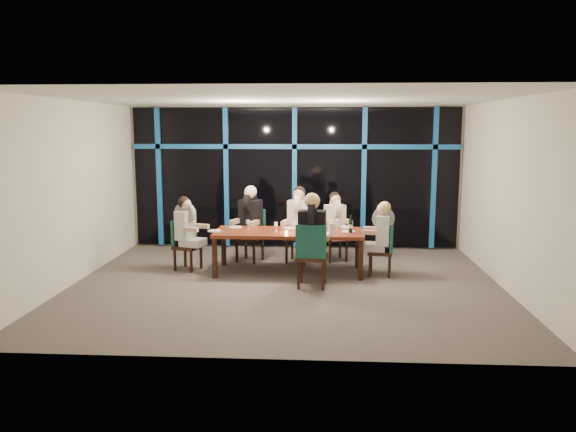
{
  "coord_description": "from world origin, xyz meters",
  "views": [
    {
      "loc": [
        0.57,
        -8.9,
        2.55
      ],
      "look_at": [
        0.0,
        0.6,
        1.05
      ],
      "focal_mm": 35.0,
      "sensor_mm": 36.0,
      "label": 1
    }
  ],
  "objects_px": {
    "dining_table": "(289,235)",
    "chair_far_left": "(252,232)",
    "chair_end_left": "(184,242)",
    "diner_end_left": "(187,222)",
    "diner_end_right": "(381,227)",
    "diner_near_mid": "(312,226)",
    "chair_far_mid": "(300,233)",
    "chair_far_right": "(334,234)",
    "wine_bottle": "(350,226)",
    "diner_far_right": "(335,216)",
    "water_pitcher": "(331,229)",
    "diner_far_mid": "(299,213)",
    "chair_near_mid": "(312,252)",
    "diner_far_left": "(250,212)",
    "chair_end_right": "(385,248)"
  },
  "relations": [
    {
      "from": "dining_table",
      "to": "chair_far_left",
      "type": "bearing_deg",
      "value": 130.31
    },
    {
      "from": "chair_end_right",
      "to": "chair_near_mid",
      "type": "bearing_deg",
      "value": -46.67
    },
    {
      "from": "chair_end_left",
      "to": "diner_end_left",
      "type": "bearing_deg",
      "value": -90.0
    },
    {
      "from": "chair_far_left",
      "to": "diner_far_left",
      "type": "xyz_separation_m",
      "value": [
        -0.03,
        -0.08,
        0.39
      ]
    },
    {
      "from": "diner_far_left",
      "to": "diner_end_right",
      "type": "relative_size",
      "value": 1.12
    },
    {
      "from": "dining_table",
      "to": "diner_far_mid",
      "type": "height_order",
      "value": "diner_far_mid"
    },
    {
      "from": "diner_end_right",
      "to": "diner_near_mid",
      "type": "bearing_deg",
      "value": -47.39
    },
    {
      "from": "chair_far_left",
      "to": "chair_end_right",
      "type": "bearing_deg",
      "value": -2.1
    },
    {
      "from": "dining_table",
      "to": "diner_near_mid",
      "type": "relative_size",
      "value": 2.55
    },
    {
      "from": "diner_far_mid",
      "to": "diner_end_right",
      "type": "xyz_separation_m",
      "value": [
        1.46,
        -0.9,
        -0.1
      ]
    },
    {
      "from": "diner_far_mid",
      "to": "water_pitcher",
      "type": "bearing_deg",
      "value": -46.48
    },
    {
      "from": "diner_end_right",
      "to": "water_pitcher",
      "type": "relative_size",
      "value": 4.61
    },
    {
      "from": "chair_far_left",
      "to": "wine_bottle",
      "type": "xyz_separation_m",
      "value": [
        1.85,
        -1.0,
        0.31
      ]
    },
    {
      "from": "dining_table",
      "to": "diner_near_mid",
      "type": "height_order",
      "value": "diner_near_mid"
    },
    {
      "from": "chair_end_left",
      "to": "diner_end_left",
      "type": "relative_size",
      "value": 1.03
    },
    {
      "from": "chair_near_mid",
      "to": "dining_table",
      "type": "bearing_deg",
      "value": -61.57
    },
    {
      "from": "diner_end_left",
      "to": "chair_far_mid",
      "type": "bearing_deg",
      "value": -49.4
    },
    {
      "from": "chair_far_mid",
      "to": "chair_far_right",
      "type": "distance_m",
      "value": 0.67
    },
    {
      "from": "wine_bottle",
      "to": "diner_far_left",
      "type": "bearing_deg",
      "value": 153.85
    },
    {
      "from": "diner_far_right",
      "to": "chair_far_right",
      "type": "bearing_deg",
      "value": 90.0
    },
    {
      "from": "dining_table",
      "to": "diner_far_left",
      "type": "height_order",
      "value": "diner_far_left"
    },
    {
      "from": "diner_far_right",
      "to": "wine_bottle",
      "type": "height_order",
      "value": "diner_far_right"
    },
    {
      "from": "chair_far_right",
      "to": "diner_far_right",
      "type": "xyz_separation_m",
      "value": [
        0.03,
        -0.07,
        0.36
      ]
    },
    {
      "from": "chair_end_left",
      "to": "chair_near_mid",
      "type": "xyz_separation_m",
      "value": [
        2.33,
        -1.06,
        0.07
      ]
    },
    {
      "from": "chair_end_left",
      "to": "wine_bottle",
      "type": "xyz_separation_m",
      "value": [
        2.99,
        -0.2,
        0.36
      ]
    },
    {
      "from": "chair_end_right",
      "to": "chair_near_mid",
      "type": "relative_size",
      "value": 0.85
    },
    {
      "from": "chair_far_right",
      "to": "chair_end_left",
      "type": "bearing_deg",
      "value": 179.01
    },
    {
      "from": "diner_far_mid",
      "to": "dining_table",
      "type": "bearing_deg",
      "value": -86.17
    },
    {
      "from": "diner_far_right",
      "to": "wine_bottle",
      "type": "xyz_separation_m",
      "value": [
        0.23,
        -1.05,
        -0.0
      ]
    },
    {
      "from": "diner_end_right",
      "to": "dining_table",
      "type": "bearing_deg",
      "value": -84.09
    },
    {
      "from": "chair_end_left",
      "to": "diner_far_mid",
      "type": "distance_m",
      "value": 2.21
    },
    {
      "from": "chair_far_right",
      "to": "wine_bottle",
      "type": "xyz_separation_m",
      "value": [
        0.26,
        -1.13,
        0.36
      ]
    },
    {
      "from": "chair_far_mid",
      "to": "diner_far_left",
      "type": "height_order",
      "value": "diner_far_left"
    },
    {
      "from": "chair_near_mid",
      "to": "water_pitcher",
      "type": "xyz_separation_m",
      "value": [
        0.32,
        0.71,
        0.26
      ]
    },
    {
      "from": "diner_far_mid",
      "to": "chair_far_mid",
      "type": "bearing_deg",
      "value": 90.0
    },
    {
      "from": "diner_end_right",
      "to": "diner_far_left",
      "type": "bearing_deg",
      "value": -101.74
    },
    {
      "from": "wine_bottle",
      "to": "diner_far_right",
      "type": "bearing_deg",
      "value": 102.56
    },
    {
      "from": "chair_far_left",
      "to": "chair_near_mid",
      "type": "distance_m",
      "value": 2.21
    },
    {
      "from": "wine_bottle",
      "to": "diner_end_left",
      "type": "bearing_deg",
      "value": 176.58
    },
    {
      "from": "dining_table",
      "to": "wine_bottle",
      "type": "relative_size",
      "value": 8.34
    },
    {
      "from": "chair_end_right",
      "to": "diner_far_left",
      "type": "distance_m",
      "value": 2.69
    },
    {
      "from": "diner_end_right",
      "to": "diner_near_mid",
      "type": "xyz_separation_m",
      "value": [
        -1.18,
        -0.77,
        0.15
      ]
    },
    {
      "from": "dining_table",
      "to": "chair_end_right",
      "type": "xyz_separation_m",
      "value": [
        1.68,
        -0.11,
        -0.19
      ]
    },
    {
      "from": "water_pitcher",
      "to": "diner_far_mid",
      "type": "bearing_deg",
      "value": 132.12
    },
    {
      "from": "chair_far_mid",
      "to": "chair_end_left",
      "type": "height_order",
      "value": "chair_far_mid"
    },
    {
      "from": "dining_table",
      "to": "chair_near_mid",
      "type": "height_order",
      "value": "chair_near_mid"
    },
    {
      "from": "chair_end_left",
      "to": "chair_far_mid",
      "type": "bearing_deg",
      "value": -50.71
    },
    {
      "from": "chair_end_right",
      "to": "diner_end_left",
      "type": "relative_size",
      "value": 1.0
    },
    {
      "from": "diner_end_left",
      "to": "wine_bottle",
      "type": "xyz_separation_m",
      "value": [
        2.91,
        -0.17,
        -0.0
      ]
    },
    {
      "from": "chair_far_right",
      "to": "water_pitcher",
      "type": "distance_m",
      "value": 1.33
    }
  ]
}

